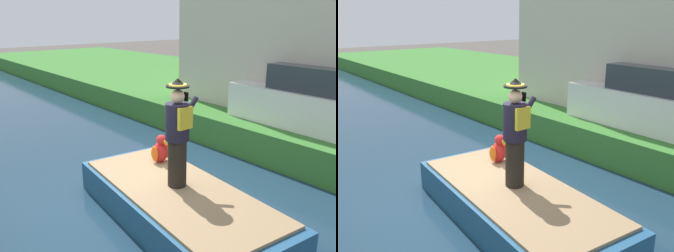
# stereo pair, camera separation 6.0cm
# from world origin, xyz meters

# --- Properties ---
(ground_plane) EXTENTS (80.00, 80.00, 0.00)m
(ground_plane) POSITION_xyz_m (0.00, 0.00, 0.00)
(ground_plane) COLOR #4C4742
(canal_water) EXTENTS (6.19, 48.00, 0.10)m
(canal_water) POSITION_xyz_m (0.00, 0.00, 0.05)
(canal_water) COLOR #1E384C
(canal_water) RESTS_ON ground
(boat) EXTENTS (2.23, 4.36, 0.61)m
(boat) POSITION_xyz_m (0.00, -0.99, 0.40)
(boat) COLOR #23517A
(boat) RESTS_ON canal_water
(person_pirate) EXTENTS (0.61, 0.42, 1.85)m
(person_pirate) POSITION_xyz_m (0.08, -0.90, 1.64)
(person_pirate) COLOR black
(person_pirate) RESTS_ON boat
(parrot_plush) EXTENTS (0.36, 0.35, 0.57)m
(parrot_plush) POSITION_xyz_m (0.51, 0.12, 0.95)
(parrot_plush) COLOR red
(parrot_plush) RESTS_ON boat
(parked_car_white) EXTENTS (1.79, 4.04, 1.50)m
(parked_car_white) POSITION_xyz_m (4.59, -0.77, 1.52)
(parked_car_white) COLOR white
(parked_car_white) RESTS_ON grass_bank_far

